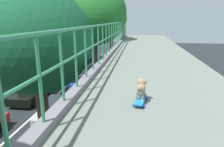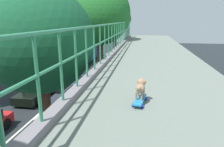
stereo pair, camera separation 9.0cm
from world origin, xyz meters
The scene contains 9 objects.
car_silver_fifth centered at (-4.35, 12.07, 0.66)m, with size 1.88×4.04×1.38m.
car_black_sixth centered at (-7.76, 14.95, 0.66)m, with size 1.95×4.18×1.43m.
car_blue_seventh centered at (-4.37, 18.68, 0.69)m, with size 1.78×4.31×1.45m.
city_bus centered at (-8.19, 30.25, 1.91)m, with size 2.71×10.67×3.38m.
roadside_tree_mid centered at (-2.40, 6.50, 5.73)m, with size 3.61×3.61×7.54m.
roadside_tree_far centered at (-2.10, 14.22, 6.74)m, with size 4.20×4.20×8.87m.
roadside_tree_farthest centered at (-2.40, 23.95, 6.40)m, with size 3.62×3.62×7.86m.
toy_skateboard centered at (0.97, 3.48, 5.14)m, with size 0.25×0.54×0.08m.
small_dog centered at (0.97, 3.55, 5.36)m, with size 0.20×0.37×0.31m.
Camera 1 is at (0.92, 0.28, 6.44)m, focal length 32.43 mm.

